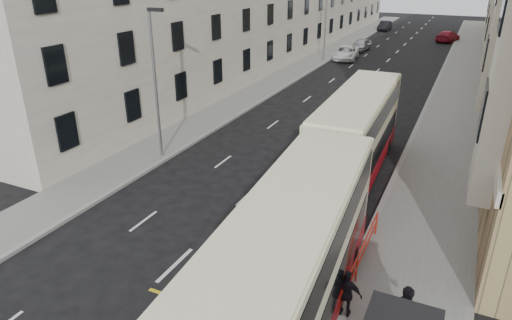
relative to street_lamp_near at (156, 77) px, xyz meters
The scene contains 16 objects.
pavement_right 23.47m from the street_lamp_near, 51.44° to the left, with size 4.00×120.00×0.15m, color slate.
pavement_left 18.60m from the street_lamp_near, 93.66° to the left, with size 3.00×120.00×0.15m, color slate.
kerb_right 22.30m from the street_lamp_near, 55.55° to the left, with size 0.25×120.00×0.15m, color gray.
kerb_left 18.57m from the street_lamp_near, 88.89° to the left, with size 0.25×120.00×0.15m, color gray.
road_markings 33.92m from the street_lamp_near, 79.11° to the left, with size 10.00×110.00×0.01m, color silver, non-canonical shape.
guard_railing 14.56m from the street_lamp_near, 26.38° to the right, with size 0.06×6.56×1.01m.
street_lamp_near is the anchor object (origin of this frame).
street_lamp_far 30.00m from the street_lamp_near, 90.00° to the left, with size 0.93×0.18×8.00m.
double_decker_front 14.88m from the street_lamp_near, 39.46° to the right, with size 3.37×11.52×4.53m.
double_decker_rear 10.87m from the street_lamp_near, 13.05° to the left, with size 2.84×11.04×4.38m.
pedestrian_mid 17.04m from the street_lamp_near, 29.56° to the right, with size 0.86×0.67×1.77m, color black.
pedestrian_far 15.46m from the street_lamp_near, 32.23° to the right, with size 0.94×0.39×1.61m, color black.
white_van 32.70m from the street_lamp_near, 86.75° to the left, with size 2.44×5.30×1.47m, color white.
car_silver 38.82m from the street_lamp_near, 86.92° to the left, with size 1.75×4.36×1.49m, color #ACAEB4.
car_dark 59.02m from the street_lamp_near, 88.88° to the left, with size 1.54×4.41×1.45m, color black.
car_red 52.25m from the street_lamp_near, 77.46° to the left, with size 2.07×5.10×1.48m, color maroon.
Camera 1 is at (8.59, -7.20, 10.21)m, focal length 32.00 mm.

